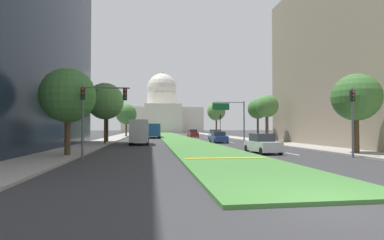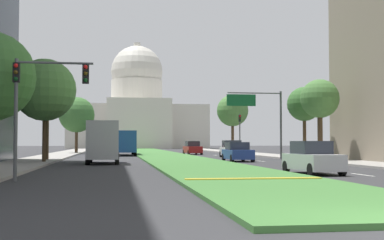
{
  "view_description": "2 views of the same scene",
  "coord_description": "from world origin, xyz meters",
  "px_view_note": "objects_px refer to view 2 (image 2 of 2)",
  "views": [
    {
      "loc": [
        -5.13,
        -7.92,
        2.26
      ],
      "look_at": [
        1.15,
        36.95,
        3.36
      ],
      "focal_mm": 27.76,
      "sensor_mm": 36.0,
      "label": 1
    },
    {
      "loc": [
        -5.69,
        -9.32,
        1.68
      ],
      "look_at": [
        1.33,
        38.19,
        3.67
      ],
      "focal_mm": 49.08,
      "sensor_mm": 36.0,
      "label": 2
    }
  ],
  "objects_px": {
    "street_tree_right_far": "(304,104)",
    "city_bus": "(125,141)",
    "sedan_midblock": "(238,152)",
    "overhead_guide_sign": "(261,110)",
    "box_truck_delivery": "(103,142)",
    "traffic_light_near_left": "(37,92)",
    "street_tree_right_distant": "(233,111)",
    "street_tree_left_far": "(47,95)",
    "sedan_distant": "(232,150)",
    "street_tree_left_distant": "(77,115)",
    "sedan_far_horizon": "(192,148)",
    "street_tree_left_mid": "(45,90)",
    "traffic_light_far_right": "(240,129)",
    "capitol_building": "(137,114)",
    "sedan_lead_stopped": "(312,159)",
    "street_tree_right_mid": "(320,99)"
  },
  "relations": [
    {
      "from": "street_tree_right_far",
      "to": "sedan_distant",
      "type": "relative_size",
      "value": 1.52
    },
    {
      "from": "sedan_midblock",
      "to": "sedan_distant",
      "type": "height_order",
      "value": "sedan_distant"
    },
    {
      "from": "overhead_guide_sign",
      "to": "sedan_lead_stopped",
      "type": "distance_m",
      "value": 22.78
    },
    {
      "from": "street_tree_right_distant",
      "to": "overhead_guide_sign",
      "type": "bearing_deg",
      "value": -97.31
    },
    {
      "from": "street_tree_left_mid",
      "to": "street_tree_left_distant",
      "type": "xyz_separation_m",
      "value": [
        0.08,
        33.22,
        -0.24
      ]
    },
    {
      "from": "street_tree_right_far",
      "to": "sedan_midblock",
      "type": "xyz_separation_m",
      "value": [
        -7.19,
        -3.35,
        -4.38
      ]
    },
    {
      "from": "street_tree_left_mid",
      "to": "sedan_far_horizon",
      "type": "distance_m",
      "value": 30.71
    },
    {
      "from": "capitol_building",
      "to": "sedan_far_horizon",
      "type": "distance_m",
      "value": 69.3
    },
    {
      "from": "street_tree_left_far",
      "to": "sedan_distant",
      "type": "relative_size",
      "value": 1.76
    },
    {
      "from": "sedan_far_horizon",
      "to": "street_tree_left_distant",
      "type": "bearing_deg",
      "value": 155.14
    },
    {
      "from": "street_tree_left_mid",
      "to": "traffic_light_far_right",
      "type": "bearing_deg",
      "value": 47.13
    },
    {
      "from": "street_tree_right_far",
      "to": "city_bus",
      "type": "height_order",
      "value": "street_tree_right_far"
    },
    {
      "from": "sedan_midblock",
      "to": "sedan_far_horizon",
      "type": "height_order",
      "value": "sedan_far_horizon"
    },
    {
      "from": "street_tree_right_far",
      "to": "sedan_lead_stopped",
      "type": "height_order",
      "value": "street_tree_right_far"
    },
    {
      "from": "street_tree_left_mid",
      "to": "street_tree_right_distant",
      "type": "relative_size",
      "value": 0.94
    },
    {
      "from": "capitol_building",
      "to": "street_tree_right_distant",
      "type": "xyz_separation_m",
      "value": [
        11.57,
        -60.6,
        -2.69
      ]
    },
    {
      "from": "box_truck_delivery",
      "to": "capitol_building",
      "type": "bearing_deg",
      "value": 86.08
    },
    {
      "from": "street_tree_left_far",
      "to": "sedan_distant",
      "type": "distance_m",
      "value": 20.26
    },
    {
      "from": "sedan_distant",
      "to": "street_tree_left_mid",
      "type": "bearing_deg",
      "value": -144.07
    },
    {
      "from": "traffic_light_near_left",
      "to": "sedan_midblock",
      "type": "bearing_deg",
      "value": 56.41
    },
    {
      "from": "sedan_lead_stopped",
      "to": "sedan_midblock",
      "type": "bearing_deg",
      "value": 89.47
    },
    {
      "from": "traffic_light_near_left",
      "to": "sedan_far_horizon",
      "type": "relative_size",
      "value": 1.19
    },
    {
      "from": "traffic_light_near_left",
      "to": "sedan_far_horizon",
      "type": "bearing_deg",
      "value": 73.38
    },
    {
      "from": "overhead_guide_sign",
      "to": "box_truck_delivery",
      "type": "distance_m",
      "value": 16.68
    },
    {
      "from": "city_bus",
      "to": "street_tree_right_distant",
      "type": "bearing_deg",
      "value": 33.77
    },
    {
      "from": "street_tree_left_distant",
      "to": "sedan_far_horizon",
      "type": "distance_m",
      "value": 17.51
    },
    {
      "from": "sedan_midblock",
      "to": "sedan_distant",
      "type": "distance_m",
      "value": 11.09
    },
    {
      "from": "capitol_building",
      "to": "street_tree_right_distant",
      "type": "bearing_deg",
      "value": -79.19
    },
    {
      "from": "overhead_guide_sign",
      "to": "sedan_distant",
      "type": "bearing_deg",
      "value": 103.23
    },
    {
      "from": "box_truck_delivery",
      "to": "overhead_guide_sign",
      "type": "bearing_deg",
      "value": 27.28
    },
    {
      "from": "street_tree_right_mid",
      "to": "sedan_distant",
      "type": "height_order",
      "value": "street_tree_right_mid"
    },
    {
      "from": "street_tree_left_far",
      "to": "sedan_lead_stopped",
      "type": "xyz_separation_m",
      "value": [
        15.96,
        -20.56,
        -4.91
      ]
    },
    {
      "from": "street_tree_right_mid",
      "to": "street_tree_left_distant",
      "type": "bearing_deg",
      "value": 125.05
    },
    {
      "from": "traffic_light_far_right",
      "to": "city_bus",
      "type": "relative_size",
      "value": 0.47
    },
    {
      "from": "traffic_light_far_right",
      "to": "city_bus",
      "type": "xyz_separation_m",
      "value": [
        -14.28,
        1.0,
        -1.54
      ]
    },
    {
      "from": "capitol_building",
      "to": "traffic_light_far_right",
      "type": "bearing_deg",
      "value": -82.27
    },
    {
      "from": "traffic_light_far_right",
      "to": "city_bus",
      "type": "distance_m",
      "value": 14.4
    },
    {
      "from": "traffic_light_far_right",
      "to": "street_tree_left_mid",
      "type": "relative_size",
      "value": 0.64
    },
    {
      "from": "box_truck_delivery",
      "to": "city_bus",
      "type": "distance_m",
      "value": 24.41
    },
    {
      "from": "street_tree_left_distant",
      "to": "city_bus",
      "type": "distance_m",
      "value": 12.26
    },
    {
      "from": "street_tree_left_distant",
      "to": "sedan_far_horizon",
      "type": "xyz_separation_m",
      "value": [
        15.33,
        -7.1,
        -4.61
      ]
    },
    {
      "from": "overhead_guide_sign",
      "to": "street_tree_left_distant",
      "type": "xyz_separation_m",
      "value": [
        -19.0,
        26.53,
        0.79
      ]
    },
    {
      "from": "street_tree_left_distant",
      "to": "box_truck_delivery",
      "type": "height_order",
      "value": "street_tree_left_distant"
    },
    {
      "from": "overhead_guide_sign",
      "to": "sedan_lead_stopped",
      "type": "height_order",
      "value": "overhead_guide_sign"
    },
    {
      "from": "street_tree_left_far",
      "to": "sedan_lead_stopped",
      "type": "height_order",
      "value": "street_tree_left_far"
    },
    {
      "from": "street_tree_left_mid",
      "to": "sedan_far_horizon",
      "type": "height_order",
      "value": "street_tree_left_mid"
    },
    {
      "from": "traffic_light_near_left",
      "to": "street_tree_right_distant",
      "type": "xyz_separation_m",
      "value": [
        20.54,
        52.79,
        2.45
      ]
    },
    {
      "from": "street_tree_right_mid",
      "to": "box_truck_delivery",
      "type": "distance_m",
      "value": 18.62
    },
    {
      "from": "sedan_far_horizon",
      "to": "sedan_midblock",
      "type": "bearing_deg",
      "value": -89.39
    },
    {
      "from": "street_tree_right_far",
      "to": "city_bus",
      "type": "bearing_deg",
      "value": 131.74
    }
  ]
}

